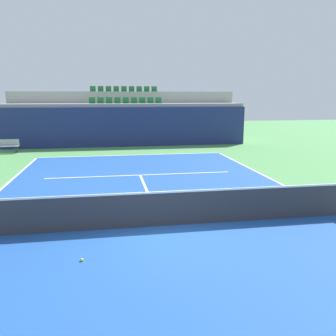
# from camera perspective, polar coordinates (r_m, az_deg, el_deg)

# --- Properties ---
(ground_plane) EXTENTS (80.00, 80.00, 0.00)m
(ground_plane) POSITION_cam_1_polar(r_m,az_deg,el_deg) (9.69, -1.04, -9.42)
(ground_plane) COLOR #4C8C4C
(court_surface) EXTENTS (11.00, 24.00, 0.01)m
(court_surface) POSITION_cam_1_polar(r_m,az_deg,el_deg) (9.69, -1.04, -9.39)
(court_surface) COLOR #1E4C99
(court_surface) RESTS_ON ground_plane
(baseline_far) EXTENTS (11.00, 0.10, 0.00)m
(baseline_far) POSITION_cam_1_polar(r_m,az_deg,el_deg) (21.23, -5.91, 2.10)
(baseline_far) COLOR white
(baseline_far) RESTS_ON court_surface
(service_line_far) EXTENTS (8.26, 0.10, 0.00)m
(service_line_far) POSITION_cam_1_polar(r_m,az_deg,el_deg) (15.79, -4.54, -1.14)
(service_line_far) COLOR white
(service_line_far) RESTS_ON court_surface
(centre_service_line) EXTENTS (0.10, 6.40, 0.00)m
(centre_service_line) POSITION_cam_1_polar(r_m,az_deg,el_deg) (12.71, -3.22, -4.27)
(centre_service_line) COLOR white
(centre_service_line) RESTS_ON court_surface
(back_wall) EXTENTS (17.12, 0.30, 2.75)m
(back_wall) POSITION_cam_1_polar(r_m,az_deg,el_deg) (24.96, -6.60, 6.64)
(back_wall) COLOR navy
(back_wall) RESTS_ON ground_plane
(stands_tier_lower) EXTENTS (17.12, 2.40, 2.98)m
(stands_tier_lower) POSITION_cam_1_polar(r_m,az_deg,el_deg) (26.29, -6.77, 7.13)
(stands_tier_lower) COLOR #9E9E99
(stands_tier_lower) RESTS_ON ground_plane
(stands_tier_upper) EXTENTS (17.12, 2.40, 3.85)m
(stands_tier_upper) POSITION_cam_1_polar(r_m,az_deg,el_deg) (28.66, -7.05, 8.35)
(stands_tier_upper) COLOR #9E9E99
(stands_tier_upper) RESTS_ON ground_plane
(seating_row_lower) EXTENTS (5.30, 0.44, 0.44)m
(seating_row_lower) POSITION_cam_1_polar(r_m,az_deg,el_deg) (26.31, -6.86, 10.66)
(seating_row_lower) COLOR #1E6633
(seating_row_lower) RESTS_ON stands_tier_lower
(seating_row_upper) EXTENTS (5.30, 0.44, 0.44)m
(seating_row_upper) POSITION_cam_1_polar(r_m,az_deg,el_deg) (28.71, -7.16, 12.44)
(seating_row_upper) COLOR #1E6633
(seating_row_upper) RESTS_ON stands_tier_upper
(tennis_net) EXTENTS (11.08, 0.08, 1.07)m
(tennis_net) POSITION_cam_1_polar(r_m,az_deg,el_deg) (9.52, -1.05, -6.56)
(tennis_net) COLOR black
(tennis_net) RESTS_ON court_surface
(player_bench) EXTENTS (1.50, 0.40, 0.85)m
(player_bench) POSITION_cam_1_polar(r_m,az_deg,el_deg) (24.07, -24.81, 3.40)
(player_bench) COLOR #99999E
(player_bench) RESTS_ON ground_plane
(tennis_ball_0) EXTENTS (0.07, 0.07, 0.07)m
(tennis_ball_0) POSITION_cam_1_polar(r_m,az_deg,el_deg) (7.97, -13.82, -14.27)
(tennis_ball_0) COLOR #CCE033
(tennis_ball_0) RESTS_ON court_surface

